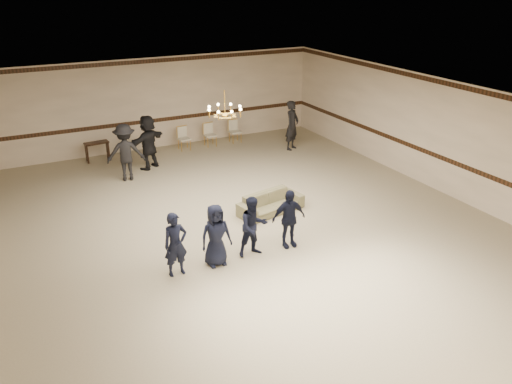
# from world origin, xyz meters

# --- Properties ---
(room) EXTENTS (12.01, 14.01, 3.21)m
(room) POSITION_xyz_m (0.00, 0.00, 1.60)
(room) COLOR tan
(room) RESTS_ON ground
(chair_rail) EXTENTS (12.00, 0.02, 0.14)m
(chair_rail) POSITION_xyz_m (0.00, 6.99, 1.00)
(chair_rail) COLOR #3B2011
(chair_rail) RESTS_ON wall_back
(crown_molding) EXTENTS (12.00, 0.02, 0.14)m
(crown_molding) POSITION_xyz_m (0.00, 6.99, 3.08)
(crown_molding) COLOR #3B2011
(crown_molding) RESTS_ON wall_back
(chandelier) EXTENTS (0.94, 0.94, 0.89)m
(chandelier) POSITION_xyz_m (0.00, 1.00, 2.88)
(chandelier) COLOR gold
(chandelier) RESTS_ON ceiling
(boy_a) EXTENTS (0.53, 0.36, 1.40)m
(boy_a) POSITION_xyz_m (-2.29, -1.56, 0.70)
(boy_a) COLOR black
(boy_a) RESTS_ON floor
(boy_b) EXTENTS (0.69, 0.45, 1.40)m
(boy_b) POSITION_xyz_m (-1.39, -1.56, 0.70)
(boy_b) COLOR black
(boy_b) RESTS_ON floor
(boy_c) EXTENTS (0.69, 0.54, 1.40)m
(boy_c) POSITION_xyz_m (-0.49, -1.56, 0.70)
(boy_c) COLOR black
(boy_c) RESTS_ON floor
(boy_d) EXTENTS (0.84, 0.40, 1.40)m
(boy_d) POSITION_xyz_m (0.41, -1.56, 0.70)
(boy_d) COLOR black
(boy_d) RESTS_ON floor
(settee) EXTENTS (1.91, 1.05, 0.53)m
(settee) POSITION_xyz_m (0.93, 0.24, 0.26)
(settee) COLOR #797450
(settee) RESTS_ON floor
(adult_left) EXTENTS (1.24, 0.86, 1.75)m
(adult_left) POSITION_xyz_m (-1.86, 4.29, 0.88)
(adult_left) COLOR black
(adult_left) RESTS_ON floor
(adult_mid) EXTENTS (1.65, 1.30, 1.75)m
(adult_mid) POSITION_xyz_m (-0.96, 4.99, 0.88)
(adult_mid) COLOR black
(adult_mid) RESTS_ON floor
(adult_right) EXTENTS (0.76, 0.70, 1.75)m
(adult_right) POSITION_xyz_m (4.14, 4.59, 0.88)
(adult_right) COLOR black
(adult_right) RESTS_ON floor
(banquet_chair_left) EXTENTS (0.44, 0.44, 0.83)m
(banquet_chair_left) POSITION_xyz_m (0.67, 6.24, 0.41)
(banquet_chair_left) COLOR beige
(banquet_chair_left) RESTS_ON floor
(banquet_chair_mid) EXTENTS (0.42, 0.42, 0.83)m
(banquet_chair_mid) POSITION_xyz_m (1.67, 6.24, 0.41)
(banquet_chair_mid) COLOR beige
(banquet_chair_mid) RESTS_ON floor
(banquet_chair_right) EXTENTS (0.41, 0.41, 0.83)m
(banquet_chair_right) POSITION_xyz_m (2.67, 6.24, 0.41)
(banquet_chair_right) COLOR beige
(banquet_chair_right) RESTS_ON floor
(console_table) EXTENTS (0.81, 0.40, 0.66)m
(console_table) POSITION_xyz_m (-2.33, 6.44, 0.33)
(console_table) COLOR black
(console_table) RESTS_ON floor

